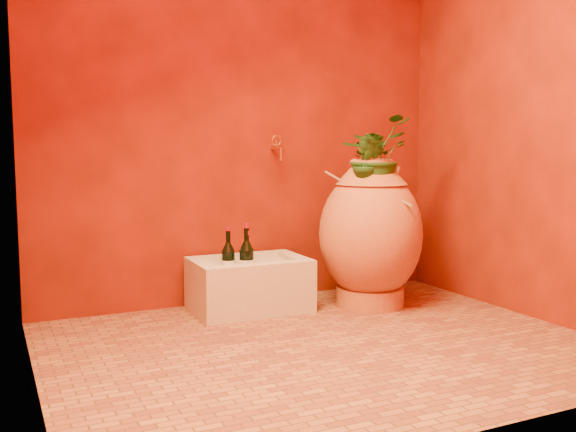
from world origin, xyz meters
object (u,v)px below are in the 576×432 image
stone_basin (249,286)px  wine_bottle_c (247,265)px  wall_tap (277,147)px  amphora (371,233)px  wine_bottle_b (228,263)px  wine_bottle_a (247,262)px

stone_basin → wine_bottle_c: wine_bottle_c is taller
stone_basin → wall_tap: bearing=34.4°
amphora → stone_basin: size_ratio=1.33×
wine_bottle_c → amphora: bearing=-12.6°
amphora → stone_basin: 0.75m
stone_basin → wine_bottle_b: wine_bottle_b is taller
amphora → wall_tap: wall_tap is taller
wine_bottle_b → stone_basin: bearing=-17.6°
amphora → wine_bottle_c: (-0.70, 0.16, -0.15)m
stone_basin → wine_bottle_b: 0.18m
wine_bottle_a → wall_tap: bearing=36.9°
stone_basin → wine_bottle_c: 0.14m
wine_bottle_c → stone_basin: bearing=53.5°
wine_bottle_a → wine_bottle_c: bearing=12.2°
amphora → wall_tap: (-0.42, 0.37, 0.49)m
stone_basin → wine_bottle_a: (-0.03, -0.04, 0.14)m
wine_bottle_b → wall_tap: bearing=20.8°
wine_bottle_c → wall_tap: size_ratio=1.96×
stone_basin → wall_tap: size_ratio=4.24×
stone_basin → wine_bottle_a: wine_bottle_a is taller
wine_bottle_a → wine_bottle_c: size_ratio=1.14×
wine_bottle_c → wine_bottle_a: bearing=-167.8°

